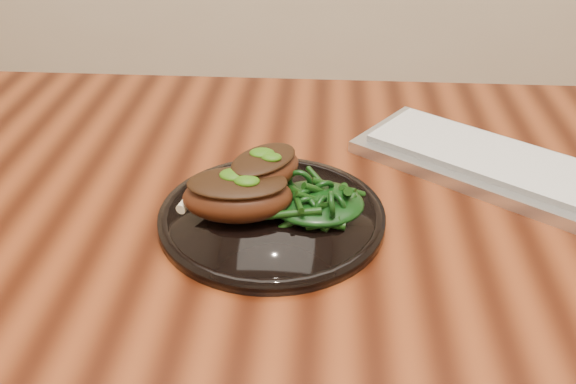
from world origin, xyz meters
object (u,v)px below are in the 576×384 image
object	(u,v)px
lamb_chop_front	(237,194)
greens_heap	(317,198)
plate	(272,216)
desk	(410,280)
keyboard	(548,182)

from	to	relation	value
lamb_chop_front	greens_heap	size ratio (longest dim) A/B	1.23
greens_heap	plate	bearing A→B (deg)	-174.81
plate	lamb_chop_front	size ratio (longest dim) A/B	1.94
desk	keyboard	bearing A→B (deg)	25.96
lamb_chop_front	keyboard	bearing A→B (deg)	15.56
greens_heap	keyboard	distance (m)	0.28
desk	greens_heap	world-z (taller)	greens_heap
desk	lamb_chop_front	world-z (taller)	lamb_chop_front
desk	greens_heap	bearing A→B (deg)	-175.75
lamb_chop_front	keyboard	xyz separation A→B (m)	(0.35, 0.10, -0.03)
plate	greens_heap	world-z (taller)	greens_heap
desk	plate	world-z (taller)	plate
plate	lamb_chop_front	world-z (taller)	lamb_chop_front
keyboard	greens_heap	bearing A→B (deg)	-162.41
greens_heap	keyboard	xyz separation A→B (m)	(0.27, 0.08, -0.02)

